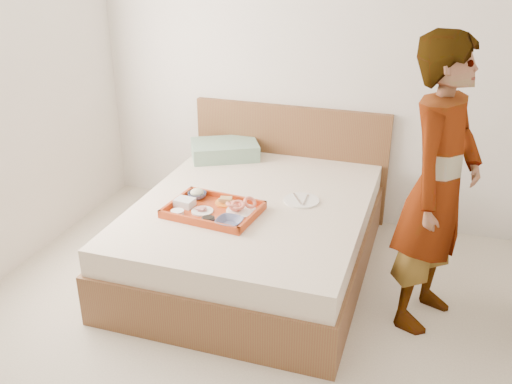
{
  "coord_description": "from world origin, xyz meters",
  "views": [
    {
      "loc": [
        1.04,
        -2.43,
        2.25
      ],
      "look_at": [
        -0.05,
        0.9,
        0.65
      ],
      "focal_mm": 40.17,
      "sensor_mm": 36.0,
      "label": 1
    }
  ],
  "objects_px": {
    "bed": "(254,234)",
    "dinner_plate": "(301,200)",
    "tray": "(213,209)",
    "person": "(438,187)"
  },
  "relations": [
    {
      "from": "tray",
      "to": "person",
      "type": "height_order",
      "value": "person"
    },
    {
      "from": "dinner_plate",
      "to": "person",
      "type": "bearing_deg",
      "value": -19.78
    },
    {
      "from": "tray",
      "to": "dinner_plate",
      "type": "xyz_separation_m",
      "value": [
        0.52,
        0.36,
        -0.02
      ]
    },
    {
      "from": "tray",
      "to": "dinner_plate",
      "type": "relative_size",
      "value": 2.37
    },
    {
      "from": "person",
      "to": "dinner_plate",
      "type": "bearing_deg",
      "value": 90.17
    },
    {
      "from": "bed",
      "to": "person",
      "type": "xyz_separation_m",
      "value": [
        1.21,
        -0.22,
        0.63
      ]
    },
    {
      "from": "dinner_plate",
      "to": "person",
      "type": "xyz_separation_m",
      "value": [
        0.89,
        -0.32,
        0.36
      ]
    },
    {
      "from": "bed",
      "to": "dinner_plate",
      "type": "relative_size",
      "value": 7.96
    },
    {
      "from": "dinner_plate",
      "to": "tray",
      "type": "bearing_deg",
      "value": -144.86
    },
    {
      "from": "tray",
      "to": "bed",
      "type": "bearing_deg",
      "value": 59.32
    }
  ]
}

